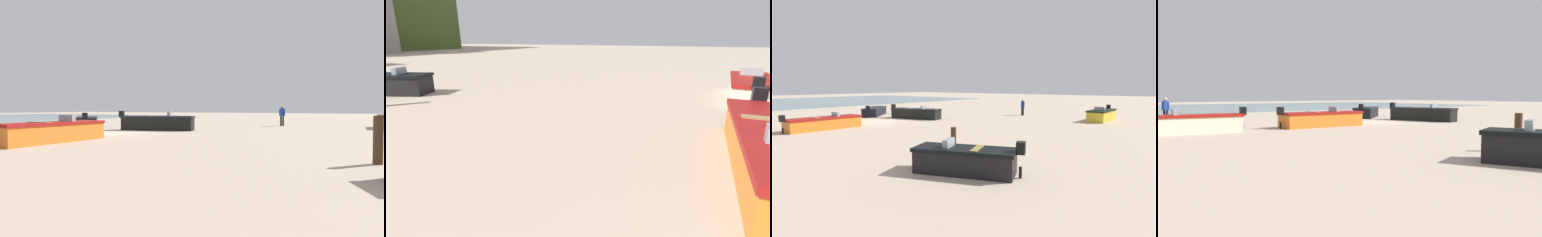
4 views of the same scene
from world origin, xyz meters
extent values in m
plane|color=#BBA58E|center=(0.00, 0.00, 0.00)|extent=(160.00, 160.00, 0.00)
cube|color=black|center=(6.82, 14.64, 0.37)|extent=(2.32, 3.55, 0.75)
cube|color=black|center=(6.82, 14.64, 0.81)|extent=(2.43, 3.68, 0.12)
cube|color=black|center=(6.14, 16.37, 0.99)|extent=(0.40, 0.38, 0.40)
cylinder|color=black|center=(6.14, 16.37, 0.19)|extent=(0.13, 0.13, 0.37)
cube|color=#8C9EA8|center=(7.03, 14.09, 1.01)|extent=(0.73, 0.44, 0.28)
cube|color=olive|center=(6.67, 15.03, 0.86)|extent=(1.02, 0.59, 0.08)
cube|color=black|center=(-2.70, -4.53, 0.34)|extent=(4.15, 3.88, 0.68)
cube|color=black|center=(-2.70, -4.53, 0.74)|extent=(4.27, 4.01, 0.12)
cube|color=black|center=(-0.93, -2.96, 0.92)|extent=(0.42, 0.43, 0.40)
cylinder|color=black|center=(-0.93, -2.96, 0.17)|extent=(0.14, 0.14, 0.34)
cube|color=orange|center=(4.98, 0.92, 0.36)|extent=(4.76, 1.42, 0.72)
cube|color=maroon|center=(4.98, 0.92, 0.78)|extent=(4.86, 1.51, 0.12)
cube|color=black|center=(7.53, 0.89, 0.96)|extent=(0.28, 0.32, 0.40)
cylinder|color=black|center=(7.53, 0.89, 0.18)|extent=(0.10, 0.10, 0.36)
cube|color=#8C9EA8|center=(4.15, 0.93, 0.98)|extent=(0.21, 0.83, 0.28)
cube|color=#95754B|center=(5.57, 0.91, 0.83)|extent=(0.25, 1.17, 0.08)
cube|color=gold|center=(-12.07, 14.27, 0.41)|extent=(3.97, 1.38, 0.81)
cube|color=black|center=(-12.07, 14.27, 0.87)|extent=(4.07, 1.46, 0.12)
cube|color=black|center=(-14.22, 14.30, 1.05)|extent=(0.28, 0.32, 0.40)
cylinder|color=black|center=(-14.22, 14.30, 0.20)|extent=(0.10, 0.10, 0.41)
cube|color=#8C9EA8|center=(-11.38, 14.26, 1.07)|extent=(0.21, 0.80, 0.28)
cube|color=black|center=(-3.32, 0.87, 0.40)|extent=(2.32, 4.68, 0.79)
cube|color=black|center=(-3.32, 0.87, 0.85)|extent=(2.42, 4.80, 0.12)
cube|color=black|center=(-2.68, -1.49, 1.03)|extent=(0.38, 0.35, 0.40)
cylinder|color=black|center=(-2.68, -1.49, 0.20)|extent=(0.12, 0.12, 0.40)
cube|color=#8C9EA8|center=(-3.53, 1.64, 1.05)|extent=(0.73, 0.38, 0.28)
cube|color=#946B4E|center=(-3.17, 0.33, 0.90)|extent=(1.02, 0.49, 0.08)
cylinder|color=#482E1F|center=(5.19, 12.71, 0.61)|extent=(0.24, 0.24, 1.22)
cylinder|color=black|center=(-11.98, 6.86, 0.41)|extent=(0.18, 0.18, 0.82)
cylinder|color=black|center=(-11.90, 7.05, 0.41)|extent=(0.18, 0.18, 0.82)
cylinder|color=#1B3798|center=(-11.94, 6.95, 1.11)|extent=(0.44, 0.44, 0.58)
cylinder|color=#1B3798|center=(-12.02, 6.75, 1.07)|extent=(0.12, 0.12, 0.54)
cylinder|color=#1B3798|center=(-11.86, 7.16, 1.07)|extent=(0.12, 0.12, 0.54)
sphere|color=tan|center=(-11.94, 6.95, 1.51)|extent=(0.29, 0.29, 0.22)
camera|label=1|loc=(14.72, 12.22, 1.41)|focal=31.21mm
camera|label=2|loc=(-0.58, 2.41, 2.38)|focal=25.41mm
camera|label=3|loc=(14.37, 20.69, 2.94)|focal=27.46mm
camera|label=4|loc=(16.75, 19.29, 1.79)|focal=36.35mm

